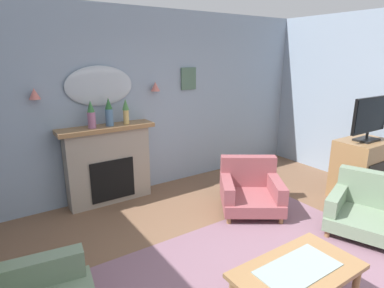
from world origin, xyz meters
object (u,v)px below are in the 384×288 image
at_px(wall_sconce_right, 155,87).
at_px(wall_mirror, 100,86).
at_px(mantel_vase_left, 91,115).
at_px(coffee_table, 297,275).
at_px(mantel_vase_centre, 109,112).
at_px(framed_picture, 188,79).
at_px(armchair_beside_couch, 250,189).
at_px(tv_flatscreen, 370,118).
at_px(fireplace, 109,165).
at_px(wall_sconce_left, 34,94).
at_px(armchair_by_coffee_table, 367,208).
at_px(tv_cabinet, 361,169).
at_px(mantel_vase_right, 126,110).

bearing_deg(wall_sconce_right, wall_mirror, 176.63).
bearing_deg(wall_sconce_right, mantel_vase_left, -173.48).
distance_m(wall_sconce_right, coffee_table, 3.33).
relative_size(mantel_vase_centre, framed_picture, 1.11).
height_order(coffee_table, armchair_beside_couch, armchair_beside_couch).
relative_size(mantel_vase_left, coffee_table, 0.35).
bearing_deg(coffee_table, tv_flatscreen, 19.74).
distance_m(fireplace, tv_flatscreen, 3.89).
distance_m(fireplace, armchair_beside_couch, 2.08).
distance_m(wall_sconce_right, tv_flatscreen, 3.22).
height_order(wall_sconce_left, wall_sconce_right, same).
xyz_separation_m(wall_sconce_right, tv_flatscreen, (2.42, -2.08, -0.41)).
bearing_deg(wall_mirror, wall_sconce_right, -3.37).
bearing_deg(armchair_by_coffee_table, mantel_vase_centre, 132.02).
distance_m(mantel_vase_left, mantel_vase_centre, 0.25).
distance_m(mantel_vase_centre, wall_sconce_left, 0.96).
bearing_deg(armchair_by_coffee_table, tv_cabinet, 33.88).
distance_m(wall_mirror, tv_flatscreen, 3.93).
bearing_deg(mantel_vase_right, armchair_by_coffee_table, -51.24).
relative_size(mantel_vase_centre, mantel_vase_right, 1.10).
height_order(fireplace, mantel_vase_centre, mantel_vase_centre).
bearing_deg(armchair_beside_couch, tv_cabinet, -19.94).
bearing_deg(wall_sconce_right, tv_cabinet, -40.35).
height_order(armchair_beside_couch, tv_flatscreen, tv_flatscreen).
xyz_separation_m(mantel_vase_left, wall_mirror, (0.20, 0.17, 0.37)).
bearing_deg(wall_mirror, armchair_beside_couch, -43.57).
bearing_deg(mantel_vase_right, mantel_vase_left, 180.00).
distance_m(mantel_vase_right, coffee_table, 3.10).
bearing_deg(framed_picture, wall_mirror, -179.62).
relative_size(mantel_vase_right, coffee_table, 0.33).
distance_m(wall_mirror, wall_sconce_left, 0.85).
bearing_deg(mantel_vase_centre, armchair_by_coffee_table, -47.98).
distance_m(mantel_vase_left, tv_flatscreen, 3.99).
distance_m(mantel_vase_left, wall_sconce_right, 1.10).
bearing_deg(fireplace, armchair_beside_couch, -40.72).
bearing_deg(mantel_vase_right, tv_flatscreen, -33.38).
xyz_separation_m(wall_sconce_left, wall_sconce_right, (1.70, 0.00, 0.00)).
height_order(mantel_vase_left, wall_mirror, wall_mirror).
height_order(fireplace, mantel_vase_right, mantel_vase_right).
xyz_separation_m(mantel_vase_right, wall_sconce_left, (-1.15, 0.12, 0.30)).
xyz_separation_m(armchair_beside_couch, tv_cabinet, (1.71, -0.62, 0.15)).
bearing_deg(tv_flatscreen, framed_picture, 129.64).
distance_m(mantel_vase_right, wall_sconce_left, 1.19).
xyz_separation_m(fireplace, tv_cabinet, (3.27, -1.97, -0.12)).
height_order(coffee_table, tv_flatscreen, tv_flatscreen).
xyz_separation_m(mantel_vase_centre, tv_cabinet, (3.22, -1.94, -0.90)).
relative_size(wall_mirror, tv_cabinet, 1.07).
xyz_separation_m(mantel_vase_left, armchair_by_coffee_table, (2.55, -2.55, -1.04)).
xyz_separation_m(mantel_vase_centre, armchair_by_coffee_table, (2.30, -2.55, -1.05)).
relative_size(mantel_vase_left, wall_sconce_right, 2.73).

